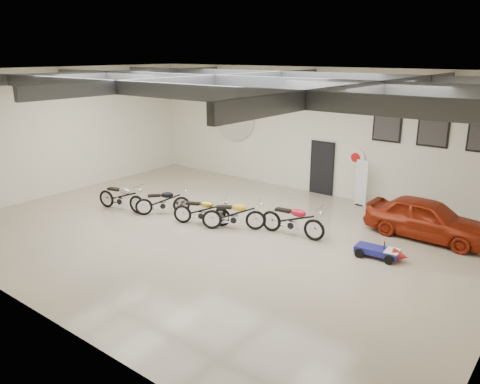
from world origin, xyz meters
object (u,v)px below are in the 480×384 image
Objects in this scene: motorcycle_red at (292,219)px; go_kart at (382,250)px; vintage_car at (427,218)px; banner_stand at (361,182)px; motorcycle_yellow at (234,214)px; motorcycle_black at (163,201)px; motorcycle_gold at (202,210)px; motorcycle_silver at (121,196)px.

motorcycle_red is 1.43× the size of go_kart.
motorcycle_red is at bearing 126.99° from vintage_car.
banner_stand reaches higher than motorcycle_yellow.
vintage_car reaches higher than go_kart.
motorcycle_yellow reaches higher than motorcycle_black.
motorcycle_red reaches higher than go_kart.
motorcycle_red is 0.57× the size of vintage_car.
vintage_car is (2.94, -1.78, -0.26)m from banner_stand.
motorcycle_gold is at bearing -45.63° from motorcycle_black.
banner_stand reaches higher than motorcycle_gold.
motorcycle_black is 0.97× the size of motorcycle_gold.
motorcycle_silver is 9.25m from go_kart.
motorcycle_gold is 3.07m from motorcycle_red.
motorcycle_silver is at bearing 158.01° from motorcycle_yellow.
banner_stand reaches higher than vintage_car.
banner_stand is at bearing 31.09° from motorcycle_yellow.
motorcycle_black is 7.67m from go_kart.
motorcycle_silver is 1.06× the size of motorcycle_gold.
go_kart is (4.66, 0.77, -0.26)m from motorcycle_yellow.
motorcycle_gold is 5.88m from go_kart.
motorcycle_silver is at bearing -173.85° from go_kart.
motorcycle_gold is at bearing 1.75° from motorcycle_silver.
banner_stand is 8.85m from motorcycle_silver.
vintage_car is at bearing -3.53° from motorcycle_yellow.
banner_stand is 0.84× the size of motorcycle_red.
motorcycle_gold reaches higher than motorcycle_black.
motorcycle_black is 0.89× the size of motorcycle_red.
vintage_car reaches higher than motorcycle_silver.
go_kart is (9.08, 1.76, -0.26)m from motorcycle_silver.
motorcycle_silver is at bearing 114.44° from vintage_car.
vintage_car is (6.26, 3.40, 0.12)m from motorcycle_gold.
motorcycle_red is at bearing -34.96° from motorcycle_black.
motorcycle_silver is 1.39× the size of go_kart.
motorcycle_silver is 1.09× the size of motorcycle_black.
vintage_car is at bearing 73.50° from go_kart.
motorcycle_silver is at bearing -170.70° from motorcycle_red.
motorcycle_black is at bearing -173.31° from motorcycle_red.
banner_stand is 4.22m from motorcycle_red.
motorcycle_gold is at bearing -114.51° from banner_stand.
motorcycle_yellow is at bearing -40.51° from motorcycle_black.
banner_stand is 1.21× the size of go_kart.
motorcycle_yellow is at bearing -164.74° from motorcycle_red.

